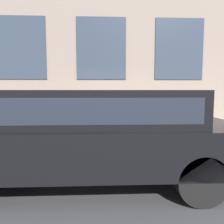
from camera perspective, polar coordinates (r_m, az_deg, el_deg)
ground_plane at (r=5.21m, az=-2.73°, el=-12.87°), size 80.00×80.00×0.00m
sidewalk at (r=6.46m, az=-2.71°, el=-8.54°), size 2.64×60.00×0.15m
fire_hydrant at (r=5.58m, az=-3.17°, el=-6.11°), size 0.31×0.43×0.73m
person at (r=5.82m, az=3.03°, el=-2.56°), size 0.27×0.18×1.13m
parked_truck_black_near at (r=3.83m, az=-5.18°, el=-4.67°), size 1.89×5.29×1.66m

